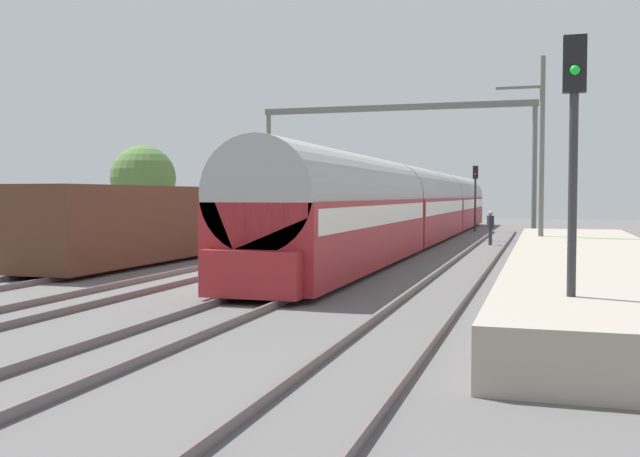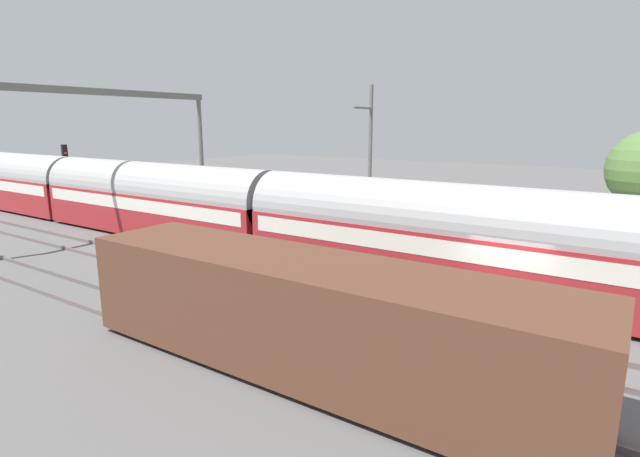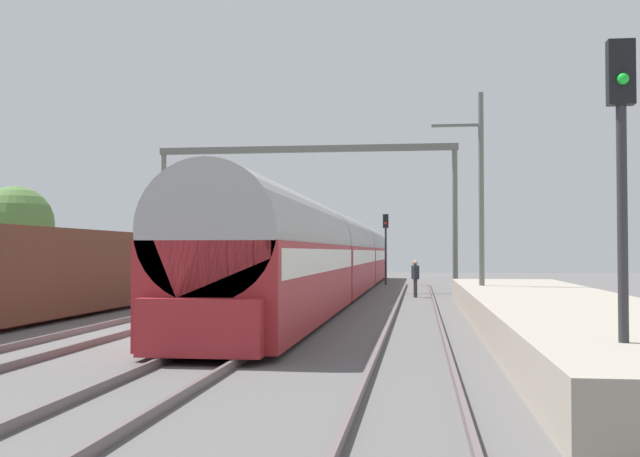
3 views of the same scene
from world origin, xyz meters
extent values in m
plane|color=#5C5A59|center=(0.00, 0.00, 0.00)|extent=(120.00, 120.00, 0.00)
cube|color=#665859|center=(-6.66, 0.00, 0.08)|extent=(0.08, 60.00, 0.16)
cube|color=#665859|center=(-5.22, 0.00, 0.08)|extent=(0.08, 60.00, 0.16)
cube|color=#665859|center=(-2.70, 0.00, 0.08)|extent=(0.08, 60.00, 0.16)
cube|color=#665859|center=(-1.26, 0.00, 0.08)|extent=(0.08, 60.00, 0.16)
cube|color=#665859|center=(1.26, 0.00, 0.08)|extent=(0.08, 60.00, 0.16)
cube|color=#665859|center=(2.70, 0.00, 0.08)|extent=(0.08, 60.00, 0.16)
cube|color=#665859|center=(5.22, 0.00, 0.08)|extent=(0.08, 60.00, 0.16)
cube|color=#665859|center=(6.66, 0.00, 0.08)|extent=(0.08, 60.00, 0.16)
cube|color=#A39989|center=(9.76, 2.00, 0.45)|extent=(4.40, 28.00, 0.90)
cube|color=maroon|center=(1.98, 2.60, 1.26)|extent=(2.90, 16.00, 2.20)
cube|color=silver|center=(1.98, 2.60, 1.89)|extent=(2.93, 15.36, 0.64)
cylinder|color=#A2A2A2|center=(1.98, 2.60, 2.56)|extent=(2.84, 16.00, 2.84)
cube|color=maroon|center=(1.98, 18.95, 1.26)|extent=(2.90, 16.00, 2.20)
cube|color=silver|center=(1.98, 18.95, 1.89)|extent=(2.93, 15.36, 0.64)
cylinder|color=#A2A2A2|center=(1.98, 18.95, 2.56)|extent=(2.84, 16.00, 2.84)
cube|color=maroon|center=(1.98, 35.30, 1.26)|extent=(2.90, 16.00, 2.20)
cube|color=silver|center=(1.98, 35.30, 1.89)|extent=(2.93, 15.36, 0.64)
cylinder|color=#A2A2A2|center=(1.98, 35.30, 2.56)|extent=(2.84, 16.00, 2.84)
cube|color=#563323|center=(-5.94, 3.09, 1.51)|extent=(2.80, 13.00, 2.70)
cube|color=black|center=(-5.94, 3.09, 0.21)|extent=(2.52, 11.96, 0.10)
cylinder|color=#393939|center=(5.89, 16.69, 0.42)|extent=(0.24, 0.24, 0.85)
cube|color=#232833|center=(5.89, 16.69, 1.17)|extent=(0.37, 0.46, 0.64)
sphere|color=tan|center=(5.89, 16.69, 1.61)|extent=(0.24, 0.24, 0.24)
cylinder|color=#2D2D33|center=(3.90, 30.86, 1.84)|extent=(0.14, 0.14, 3.68)
cube|color=black|center=(3.90, 30.86, 4.13)|extent=(0.36, 0.20, 0.90)
sphere|color=red|center=(3.90, 30.74, 3.98)|extent=(0.16, 0.16, 0.16)
cylinder|color=slate|center=(7.94, 21.53, 3.75)|extent=(0.28, 0.28, 7.50)
cube|color=slate|center=(0.00, 21.53, 7.68)|extent=(16.28, 0.24, 0.36)
cylinder|color=slate|center=(8.34, 9.09, 4.00)|extent=(0.20, 0.20, 8.00)
cube|color=slate|center=(7.44, 9.09, 6.80)|extent=(1.80, 0.10, 0.10)
camera|label=1|loc=(8.38, -21.20, 2.53)|focal=41.09mm
camera|label=2|loc=(-15.12, -3.31, 6.08)|focal=27.59mm
camera|label=3|loc=(6.09, -19.91, 2.14)|focal=43.71mm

